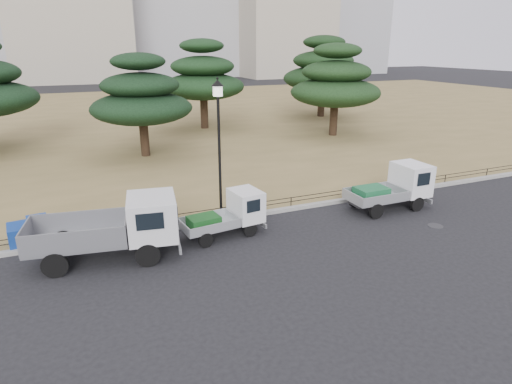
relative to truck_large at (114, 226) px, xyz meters
name	(u,v)px	position (x,y,z in m)	size (l,w,h in m)	color
ground	(277,241)	(5.60, -0.96, -1.16)	(220.00, 220.00, 0.00)	black
lawn	(144,118)	(5.60, 29.64, -1.08)	(120.00, 56.00, 0.15)	olive
curb	(251,215)	(5.60, 1.64, -1.08)	(120.00, 0.25, 0.16)	gray
truck_large	(114,226)	(0.00, 0.00, 0.00)	(5.00, 2.54, 2.09)	black
truck_kei_front	(228,214)	(4.17, 0.34, -0.34)	(3.24, 1.69, 1.64)	black
truck_kei_rear	(394,187)	(11.82, 0.16, -0.19)	(3.71, 1.64, 1.94)	black
street_lamp	(219,127)	(4.40, 1.94, 2.72)	(0.49, 0.49, 5.51)	black
pipe_fence	(249,206)	(5.60, 1.79, -0.72)	(38.00, 0.04, 0.40)	black
tarp_pile	(31,231)	(-2.71, 2.27, -0.63)	(1.55, 1.22, 0.95)	navy
manhole	(435,226)	(12.10, -2.16, -1.15)	(0.60, 0.60, 0.01)	#2D2D30
pine_center_left	(141,98)	(3.18, 13.59, 2.66)	(6.26, 6.26, 6.36)	black
pine_center_right	(203,77)	(9.46, 21.52, 3.22)	(6.88, 6.88, 7.30)	black
pine_east_near	(336,83)	(17.96, 14.63, 3.00)	(6.89, 6.89, 6.96)	black
pine_east_far	(323,70)	(22.06, 23.30, 3.43)	(7.66, 7.66, 7.69)	black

